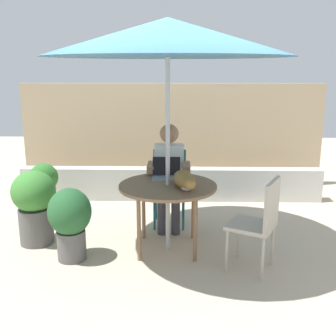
{
  "coord_description": "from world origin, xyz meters",
  "views": [
    {
      "loc": [
        0.1,
        -3.98,
        1.88
      ],
      "look_at": [
        0.0,
        0.1,
        0.86
      ],
      "focal_mm": 43.52,
      "sensor_mm": 36.0,
      "label": 1
    }
  ],
  "objects": [
    {
      "name": "cat",
      "position": [
        0.17,
        -0.13,
        0.79
      ],
      "size": [
        0.28,
        0.65,
        0.17
      ],
      "color": "olive",
      "rests_on": "patio_table"
    },
    {
      "name": "potted_plant_corner",
      "position": [
        -0.95,
        -0.26,
        0.42
      ],
      "size": [
        0.43,
        0.43,
        0.74
      ],
      "color": "#595654",
      "rests_on": "ground"
    },
    {
      "name": "patio_umbrella",
      "position": [
        0.0,
        0.0,
        2.14
      ],
      "size": [
        2.38,
        2.38,
        2.32
      ],
      "color": "#B7B7BC",
      "rests_on": "ground"
    },
    {
      "name": "chair_occupied",
      "position": [
        0.0,
        0.77,
        0.53
      ],
      "size": [
        0.4,
        0.4,
        0.89
      ],
      "color": "#1E606B",
      "rests_on": "ground"
    },
    {
      "name": "laptop",
      "position": [
        -0.02,
        0.27,
        0.77
      ],
      "size": [
        0.3,
        0.25,
        0.21
      ],
      "color": "gray",
      "rests_on": "patio_table"
    },
    {
      "name": "potted_plant_by_chair",
      "position": [
        -1.62,
        1.0,
        0.39
      ],
      "size": [
        0.36,
        0.36,
        0.68
      ],
      "color": "#595654",
      "rests_on": "ground"
    },
    {
      "name": "fence_back",
      "position": [
        0.0,
        2.46,
        0.81
      ],
      "size": [
        4.77,
        0.08,
        1.63
      ],
      "primitive_type": "cube",
      "color": "tan",
      "rests_on": "ground"
    },
    {
      "name": "planter_wall_low",
      "position": [
        0.0,
        1.65,
        0.23
      ],
      "size": [
        4.29,
        0.2,
        0.47
      ],
      "primitive_type": "cube",
      "color": "beige",
      "rests_on": "ground"
    },
    {
      "name": "person_seated",
      "position": [
        -0.0,
        0.61,
        0.7
      ],
      "size": [
        0.48,
        0.48,
        1.23
      ],
      "color": "white",
      "rests_on": "ground"
    },
    {
      "name": "ground_plane",
      "position": [
        0.0,
        0.0,
        0.0
      ],
      "size": [
        14.0,
        14.0,
        0.0
      ],
      "primitive_type": "plane",
      "color": "#BCAD93"
    },
    {
      "name": "patio_table",
      "position": [
        0.0,
        0.0,
        0.65
      ],
      "size": [
        1.0,
        1.0,
        0.71
      ],
      "color": "brown",
      "rests_on": "ground"
    },
    {
      "name": "chair_empty",
      "position": [
        0.87,
        -0.45,
        0.53
      ],
      "size": [
        0.54,
        0.54,
        0.89
      ],
      "color": "#B2A899",
      "rests_on": "ground"
    },
    {
      "name": "potted_plant_near_fence",
      "position": [
        -1.44,
        0.12,
        0.45
      ],
      "size": [
        0.47,
        0.47,
        0.81
      ],
      "color": "#595654",
      "rests_on": "ground"
    }
  ]
}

